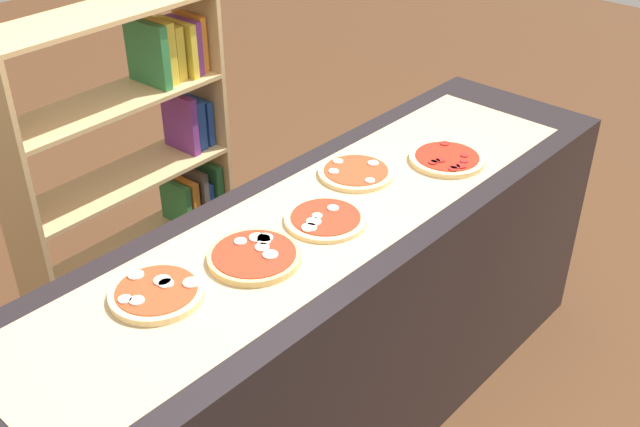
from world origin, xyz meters
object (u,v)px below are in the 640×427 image
(pizza_mozzarella_2, at_px, (325,219))
(bookshelf, at_px, (149,166))
(pizza_mozzarella_3, at_px, (356,172))
(pizza_pepperoni_4, at_px, (447,159))
(pizza_mozzarella_1, at_px, (254,256))
(pizza_mozzarella_0, at_px, (157,292))

(pizza_mozzarella_2, height_order, bookshelf, bookshelf)
(pizza_mozzarella_3, relative_size, pizza_pepperoni_4, 0.98)
(pizza_mozzarella_1, relative_size, bookshelf, 0.20)
(bookshelf, bearing_deg, pizza_mozzarella_0, -124.57)
(pizza_mozzarella_0, distance_m, pizza_mozzarella_2, 0.59)
(bookshelf, bearing_deg, pizza_mozzarella_1, -110.21)
(pizza_mozzarella_3, height_order, bookshelf, bookshelf)
(bookshelf, bearing_deg, pizza_pepperoni_4, -67.25)
(pizza_mozzarella_0, height_order, bookshelf, bookshelf)
(pizza_mozzarella_2, distance_m, pizza_mozzarella_3, 0.32)
(pizza_mozzarella_3, distance_m, pizza_pepperoni_4, 0.34)
(pizza_mozzarella_0, bearing_deg, pizza_mozzarella_3, 2.07)
(pizza_mozzarella_1, relative_size, pizza_pepperoni_4, 1.01)
(pizza_mozzarella_1, bearing_deg, bookshelf, 69.79)
(pizza_mozzarella_2, bearing_deg, pizza_mozzarella_3, 22.32)
(pizza_mozzarella_3, bearing_deg, pizza_pepperoni_4, -31.54)
(pizza_mozzarella_1, height_order, pizza_mozzarella_2, pizza_mozzarella_1)
(pizza_mozzarella_1, distance_m, pizza_mozzarella_3, 0.59)
(pizza_mozzarella_0, height_order, pizza_pepperoni_4, pizza_mozzarella_0)
(pizza_mozzarella_0, bearing_deg, bookshelf, 55.43)
(pizza_mozzarella_1, height_order, bookshelf, bookshelf)
(pizza_mozzarella_1, xyz_separation_m, pizza_pepperoni_4, (0.87, -0.07, -0.00))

